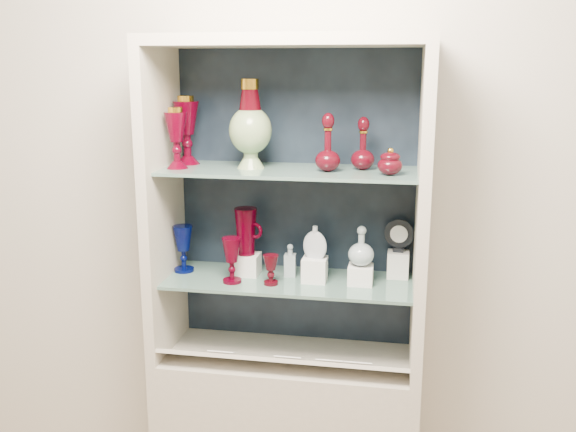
% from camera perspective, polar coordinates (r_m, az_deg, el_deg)
% --- Properties ---
extents(wall_back, '(3.50, 0.02, 2.80)m').
position_cam_1_polar(wall_back, '(2.54, 0.88, 3.32)').
color(wall_back, beige).
rests_on(wall_back, ground).
extents(cabinet_back_panel, '(0.98, 0.02, 1.15)m').
position_cam_1_polar(cabinet_back_panel, '(2.52, 0.76, 1.53)').
color(cabinet_back_panel, black).
rests_on(cabinet_back_panel, cabinet_base).
extents(cabinet_side_left, '(0.04, 0.40, 1.15)m').
position_cam_1_polar(cabinet_side_left, '(2.47, -11.04, 1.02)').
color(cabinet_side_left, '#B8AE9B').
rests_on(cabinet_side_left, cabinet_base).
extents(cabinet_side_right, '(0.04, 0.40, 1.15)m').
position_cam_1_polar(cabinet_side_right, '(2.30, 11.83, 0.12)').
color(cabinet_side_right, '#B8AE9B').
rests_on(cabinet_side_right, cabinet_base).
extents(cabinet_top_cap, '(1.00, 0.40, 0.04)m').
position_cam_1_polar(cabinet_top_cap, '(2.28, -0.00, 15.33)').
color(cabinet_top_cap, '#B8AE9B').
rests_on(cabinet_top_cap, cabinet_side_left).
extents(shelf_lower, '(0.92, 0.34, 0.01)m').
position_cam_1_polar(shelf_lower, '(2.43, 0.08, -5.77)').
color(shelf_lower, slate).
rests_on(shelf_lower, cabinet_side_left).
extents(shelf_upper, '(0.92, 0.34, 0.01)m').
position_cam_1_polar(shelf_upper, '(2.33, 0.09, 4.04)').
color(shelf_upper, slate).
rests_on(shelf_upper, cabinet_side_left).
extents(label_ledge, '(0.92, 0.17, 0.09)m').
position_cam_1_polar(label_ledge, '(2.42, -0.47, -12.69)').
color(label_ledge, '#B8AE9B').
rests_on(label_ledge, cabinet_base).
extents(label_card_0, '(0.10, 0.06, 0.03)m').
position_cam_1_polar(label_card_0, '(2.38, 6.27, -12.81)').
color(label_card_0, white).
rests_on(label_card_0, label_ledge).
extents(label_card_1, '(0.10, 0.06, 0.03)m').
position_cam_1_polar(label_card_1, '(2.41, 0.07, -12.41)').
color(label_card_1, white).
rests_on(label_card_1, label_ledge).
extents(label_card_2, '(0.10, 0.06, 0.03)m').
position_cam_1_polar(label_card_2, '(2.46, -5.84, -11.90)').
color(label_card_2, white).
rests_on(label_card_2, label_ledge).
extents(label_card_3, '(0.10, 0.06, 0.03)m').
position_cam_1_polar(label_card_3, '(2.39, 3.76, -12.67)').
color(label_card_3, white).
rests_on(label_card_3, label_ledge).
extents(pedestal_lamp_left, '(0.09, 0.09, 0.22)m').
position_cam_1_polar(pedestal_lamp_left, '(2.37, -9.90, 6.84)').
color(pedestal_lamp_left, '#4B0011').
rests_on(pedestal_lamp_left, shelf_upper).
extents(pedestal_lamp_right, '(0.12, 0.12, 0.26)m').
position_cam_1_polar(pedestal_lamp_right, '(2.47, -8.99, 7.55)').
color(pedestal_lamp_right, '#4B0011').
rests_on(pedestal_lamp_right, shelf_upper).
extents(enamel_urn, '(0.16, 0.16, 0.32)m').
position_cam_1_polar(enamel_urn, '(2.34, -3.37, 8.16)').
color(enamel_urn, '#0E4029').
rests_on(enamel_urn, shelf_upper).
extents(ruby_decanter_a, '(0.10, 0.10, 0.23)m').
position_cam_1_polar(ruby_decanter_a, '(2.27, 3.57, 6.86)').
color(ruby_decanter_a, '#46050E').
rests_on(ruby_decanter_a, shelf_upper).
extents(ruby_decanter_b, '(0.10, 0.10, 0.20)m').
position_cam_1_polar(ruby_decanter_b, '(2.32, 6.69, 6.57)').
color(ruby_decanter_b, '#46050E').
rests_on(ruby_decanter_b, shelf_upper).
extents(lidded_bowl, '(0.09, 0.09, 0.10)m').
position_cam_1_polar(lidded_bowl, '(2.23, 9.06, 4.85)').
color(lidded_bowl, '#46050E').
rests_on(lidded_bowl, shelf_upper).
extents(cobalt_goblet, '(0.09, 0.09, 0.18)m').
position_cam_1_polar(cobalt_goblet, '(2.53, -9.29, -2.89)').
color(cobalt_goblet, '#020946').
rests_on(cobalt_goblet, shelf_lower).
extents(ruby_goblet_tall, '(0.09, 0.09, 0.17)m').
position_cam_1_polar(ruby_goblet_tall, '(2.38, -5.02, -3.95)').
color(ruby_goblet_tall, '#4B0011').
rests_on(ruby_goblet_tall, shelf_lower).
extents(ruby_goblet_small, '(0.07, 0.07, 0.11)m').
position_cam_1_polar(ruby_goblet_small, '(2.36, -1.54, -4.81)').
color(ruby_goblet_small, '#46050E').
rests_on(ruby_goblet_small, shelf_lower).
extents(riser_ruby_pitcher, '(0.10, 0.10, 0.08)m').
position_cam_1_polar(riser_ruby_pitcher, '(2.48, -3.72, -4.29)').
color(riser_ruby_pitcher, silver).
rests_on(riser_ruby_pitcher, shelf_lower).
extents(ruby_pitcher, '(0.16, 0.13, 0.18)m').
position_cam_1_polar(ruby_pitcher, '(2.45, -3.76, -1.38)').
color(ruby_pitcher, '#4B0011').
rests_on(ruby_pitcher, riser_ruby_pitcher).
extents(clear_square_bottle, '(0.05, 0.05, 0.13)m').
position_cam_1_polar(clear_square_bottle, '(2.45, 0.20, -3.94)').
color(clear_square_bottle, '#8EA1A6').
rests_on(clear_square_bottle, shelf_lower).
extents(riser_flat_flask, '(0.09, 0.09, 0.09)m').
position_cam_1_polar(riser_flat_flask, '(2.40, 2.39, -4.77)').
color(riser_flat_flask, silver).
rests_on(riser_flat_flask, shelf_lower).
extents(flat_flask, '(0.09, 0.05, 0.13)m').
position_cam_1_polar(flat_flask, '(2.37, 2.41, -2.28)').
color(flat_flask, '#AFBAC4').
rests_on(flat_flask, riser_flat_flask).
extents(riser_clear_round_decanter, '(0.09, 0.09, 0.07)m').
position_cam_1_polar(riser_clear_round_decanter, '(2.39, 6.46, -5.20)').
color(riser_clear_round_decanter, silver).
rests_on(riser_clear_round_decanter, shelf_lower).
extents(clear_round_decanter, '(0.12, 0.12, 0.14)m').
position_cam_1_polar(clear_round_decanter, '(2.36, 6.53, -2.75)').
color(clear_round_decanter, '#8EA1A6').
rests_on(clear_round_decanter, riser_clear_round_decanter).
extents(riser_cameo_medallion, '(0.08, 0.08, 0.10)m').
position_cam_1_polar(riser_cameo_medallion, '(2.48, 9.75, -4.25)').
color(riser_cameo_medallion, silver).
rests_on(riser_cameo_medallion, shelf_lower).
extents(cameo_medallion, '(0.11, 0.05, 0.13)m').
position_cam_1_polar(cameo_medallion, '(2.45, 9.85, -1.69)').
color(cameo_medallion, black).
rests_on(cameo_medallion, riser_cameo_medallion).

